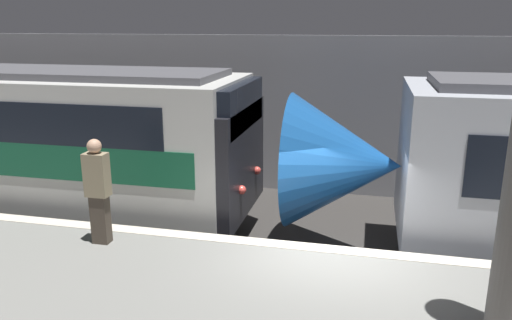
{
  "coord_description": "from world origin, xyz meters",
  "views": [
    {
      "loc": [
        0.51,
        -7.74,
        4.74
      ],
      "look_at": [
        -1.44,
        0.8,
        2.31
      ],
      "focal_mm": 35.0,
      "sensor_mm": 36.0,
      "label": 1
    }
  ],
  "objects": [
    {
      "name": "person_waiting",
      "position": [
        -3.76,
        -0.73,
        2.09
      ],
      "size": [
        0.38,
        0.24,
        1.8
      ],
      "color": "#473D33",
      "rests_on": "platform"
    },
    {
      "name": "ground_plane",
      "position": [
        0.0,
        0.0,
        0.0
      ],
      "size": [
        120.0,
        120.0,
        0.0
      ],
      "primitive_type": "plane",
      "color": "#33302D"
    },
    {
      "name": "station_rear_barrier",
      "position": [
        0.0,
        6.04,
        2.2
      ],
      "size": [
        50.0,
        0.15,
        4.4
      ],
      "color": "#939399",
      "rests_on": "ground"
    }
  ]
}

